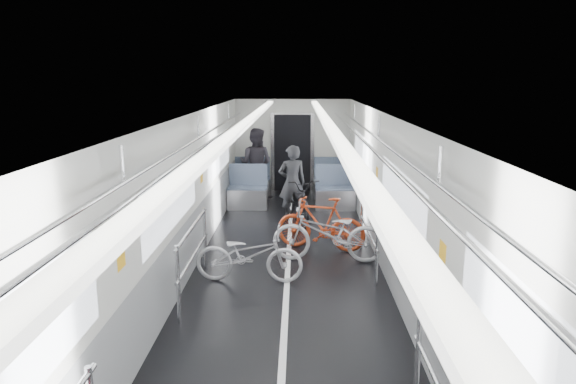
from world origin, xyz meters
The scene contains 7 objects.
car_shell centered at (0.00, 1.78, 1.13)m, with size 3.02×14.01×2.41m.
bike_left_far centered at (-0.55, 0.65, 0.41)m, with size 0.55×1.57×0.83m, color #A6A5AA.
bike_right_mid centered at (0.65, 1.52, 0.48)m, with size 0.64×1.82×0.96m, color #A1A2A6.
bike_right_far centered at (0.55, 2.12, 0.47)m, with size 0.44×1.57×0.94m, color #B33616.
bike_aisle centered at (0.15, 3.92, 0.48)m, with size 0.64×1.83×0.96m, color black.
person_standing centered at (0.03, 4.02, 0.80)m, with size 0.58×0.38×1.59m, color black.
person_seated centered at (-0.89, 6.01, 0.87)m, with size 0.85×0.66×1.75m, color #2B272E.
Camera 1 is at (0.16, -6.44, 2.94)m, focal length 32.00 mm.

